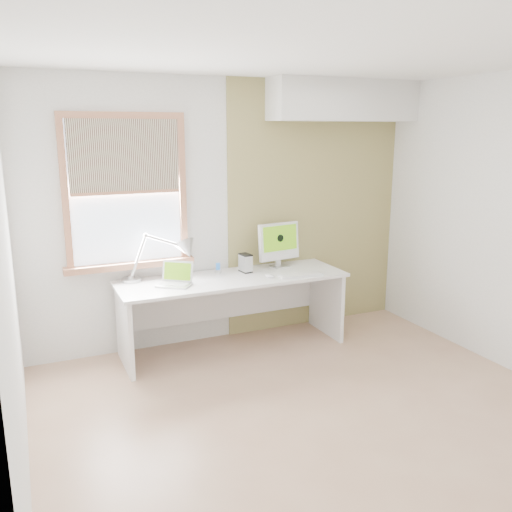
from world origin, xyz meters
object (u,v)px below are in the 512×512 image
desk_lamp (177,253)px  laptop (176,279)px  desk (231,295)px  external_drive (245,263)px  imac (279,242)px

desk_lamp → laptop: 0.33m
desk → desk_lamp: desk_lamp is taller
desk → desk_lamp: size_ratio=2.81×
desk_lamp → laptop: size_ratio=2.10×
desk_lamp → laptop: (-0.09, -0.26, -0.18)m
desk → external_drive: bearing=20.4°
desk_lamp → imac: 1.07m
external_drive → imac: bearing=9.0°
external_drive → laptop: bearing=-168.8°
laptop → external_drive: 0.77m
external_drive → imac: size_ratio=0.39×
external_drive → desk: bearing=-159.6°
desk_lamp → external_drive: desk_lamp is taller
desk → laptop: laptop is taller
external_drive → desk_lamp: bearing=171.0°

